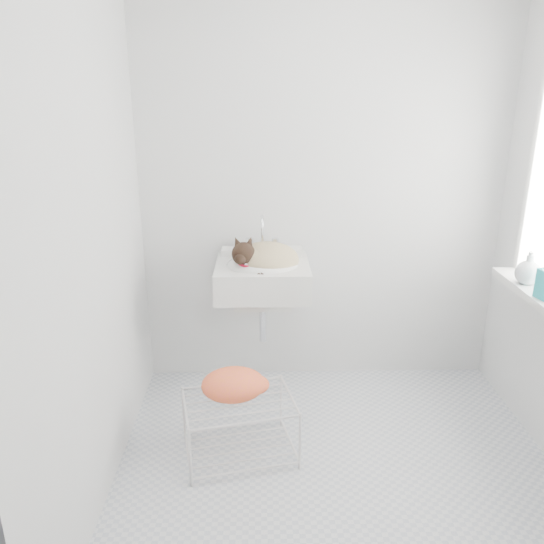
{
  "coord_description": "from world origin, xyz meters",
  "views": [
    {
      "loc": [
        -0.37,
        -2.2,
        1.81
      ],
      "look_at": [
        -0.32,
        0.5,
        0.88
      ],
      "focal_mm": 35.49,
      "sensor_mm": 36.0,
      "label": 1
    }
  ],
  "objects_px": {
    "bottle_c": "(526,283)",
    "cat": "(265,258)",
    "sink": "(262,263)",
    "wire_rack": "(240,429)"
  },
  "relations": [
    {
      "from": "bottle_c",
      "to": "cat",
      "type": "bearing_deg",
      "value": 165.7
    },
    {
      "from": "cat",
      "to": "bottle_c",
      "type": "xyz_separation_m",
      "value": [
        1.35,
        -0.34,
        -0.04
      ]
    },
    {
      "from": "sink",
      "to": "bottle_c",
      "type": "height_order",
      "value": "sink"
    },
    {
      "from": "cat",
      "to": "sink",
      "type": "bearing_deg",
      "value": 120.94
    },
    {
      "from": "sink",
      "to": "cat",
      "type": "height_order",
      "value": "cat"
    },
    {
      "from": "cat",
      "to": "wire_rack",
      "type": "bearing_deg",
      "value": -113.03
    },
    {
      "from": "cat",
      "to": "bottle_c",
      "type": "height_order",
      "value": "cat"
    },
    {
      "from": "wire_rack",
      "to": "cat",
      "type": "bearing_deg",
      "value": 76.47
    },
    {
      "from": "cat",
      "to": "bottle_c",
      "type": "relative_size",
      "value": 2.51
    },
    {
      "from": "sink",
      "to": "bottle_c",
      "type": "distance_m",
      "value": 1.41
    }
  ]
}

